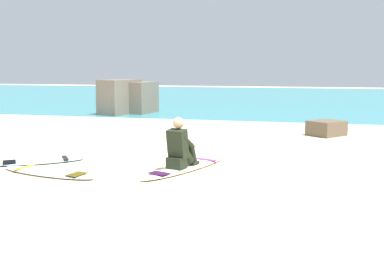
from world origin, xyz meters
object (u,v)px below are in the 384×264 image
(surfboard_spare_near, at_px, (48,172))
(surfboard_spare_far, at_px, (40,161))
(shoreline_rock, at_px, (326,128))
(surfboard_main, at_px, (186,167))
(surfer_seated, at_px, (180,148))

(surfboard_spare_near, xyz_separation_m, surfboard_spare_far, (-0.71, 0.84, 0.00))
(shoreline_rock, bearing_deg, surfboard_main, -117.94)
(surfboard_main, xyz_separation_m, surfboard_spare_far, (-3.05, -0.19, 0.00))
(surfboard_main, distance_m, surfboard_spare_far, 3.05)
(surfer_seated, xyz_separation_m, shoreline_rock, (2.84, 5.38, -0.22))
(surfboard_spare_far, bearing_deg, shoreline_rock, 42.93)
(surfer_seated, distance_m, shoreline_rock, 6.09)
(surfboard_spare_near, height_order, surfboard_spare_far, same)
(surfboard_main, height_order, surfboard_spare_far, same)
(surfboard_spare_far, bearing_deg, surfboard_spare_near, -49.78)
(surfboard_main, bearing_deg, surfboard_spare_near, -156.21)
(surfboard_main, distance_m, shoreline_rock, 5.92)
(surfboard_main, distance_m, surfer_seated, 0.44)
(shoreline_rock, bearing_deg, surfboard_spare_far, -137.07)
(surfboard_spare_near, height_order, shoreline_rock, shoreline_rock)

